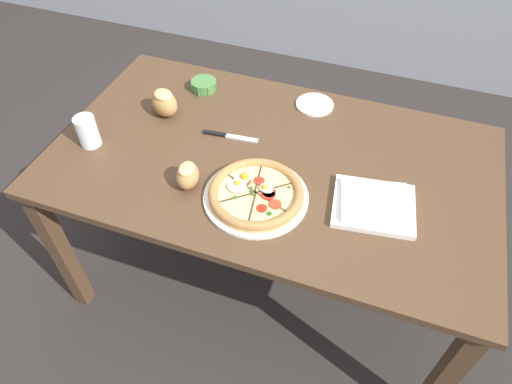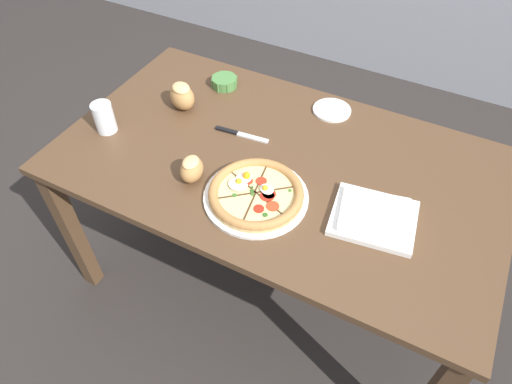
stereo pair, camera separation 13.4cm
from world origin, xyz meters
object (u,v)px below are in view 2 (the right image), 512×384
at_px(side_saucer, 332,110).
at_px(knife_main, 241,134).
at_px(ramekin_bowl, 224,82).
at_px(dining_table, 277,177).
at_px(bread_piece_mid, 182,96).
at_px(water_glass, 105,119).
at_px(bread_piece_near, 192,169).
at_px(napkin_folded, 374,217).
at_px(pizza, 256,194).

bearing_deg(side_saucer, knife_main, -130.18).
height_order(ramekin_bowl, side_saucer, ramekin_bowl).
distance_m(dining_table, side_saucer, 0.37).
height_order(bread_piece_mid, knife_main, bread_piece_mid).
xyz_separation_m(ramekin_bowl, knife_main, (0.21, -0.25, -0.02)).
xyz_separation_m(water_glass, side_saucer, (0.71, 0.50, -0.05)).
distance_m(knife_main, side_saucer, 0.39).
bearing_deg(knife_main, water_glass, -161.45).
bearing_deg(water_glass, bread_piece_near, -9.08).
xyz_separation_m(dining_table, bread_piece_near, (-0.22, -0.22, 0.13)).
bearing_deg(bread_piece_mid, napkin_folded, -13.97).
bearing_deg(bread_piece_mid, side_saucer, 25.03).
bearing_deg(water_glass, knife_main, 23.91).
distance_m(pizza, knife_main, 0.32).
bearing_deg(side_saucer, ramekin_bowl, -174.12).
distance_m(napkin_folded, knife_main, 0.59).
relative_size(dining_table, napkin_folded, 5.51).
bearing_deg(knife_main, pizza, -57.84).
xyz_separation_m(pizza, bread_piece_mid, (-0.48, 0.30, 0.03)).
distance_m(knife_main, water_glass, 0.51).
bearing_deg(ramekin_bowl, bread_piece_near, -71.07).
height_order(bread_piece_near, knife_main, bread_piece_near).
relative_size(pizza, napkin_folded, 1.21).
bearing_deg(pizza, ramekin_bowl, 129.31).
distance_m(pizza, napkin_folded, 0.38).
height_order(napkin_folded, bread_piece_mid, bread_piece_mid).
xyz_separation_m(pizza, ramekin_bowl, (-0.41, 0.50, 0.00)).
bearing_deg(bread_piece_near, side_saucer, 63.36).
distance_m(ramekin_bowl, water_glass, 0.52).
bearing_deg(pizza, knife_main, 127.52).
bearing_deg(ramekin_bowl, napkin_folded, -27.97).
xyz_separation_m(bread_piece_mid, side_saucer, (0.54, 0.25, -0.05)).
xyz_separation_m(bread_piece_near, knife_main, (0.04, 0.27, -0.04)).
relative_size(napkin_folded, knife_main, 1.34).
bearing_deg(pizza, side_saucer, 84.47).
bearing_deg(napkin_folded, bread_piece_mid, 166.03).
relative_size(ramekin_bowl, knife_main, 0.53).
height_order(dining_table, napkin_folded, napkin_folded).
bearing_deg(ramekin_bowl, pizza, -50.69).
height_order(ramekin_bowl, knife_main, ramekin_bowl).
height_order(dining_table, pizza, pizza).
bearing_deg(water_glass, dining_table, 13.08).
bearing_deg(knife_main, dining_table, -22.47).
bearing_deg(pizza, bread_piece_near, -175.24).
distance_m(bread_piece_mid, water_glass, 0.31).
xyz_separation_m(ramekin_bowl, bread_piece_mid, (-0.07, -0.20, 0.03)).
bearing_deg(bread_piece_near, dining_table, 45.06).
distance_m(bread_piece_near, knife_main, 0.28).
xyz_separation_m(dining_table, side_saucer, (0.07, 0.35, 0.09)).
height_order(napkin_folded, side_saucer, napkin_folded).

